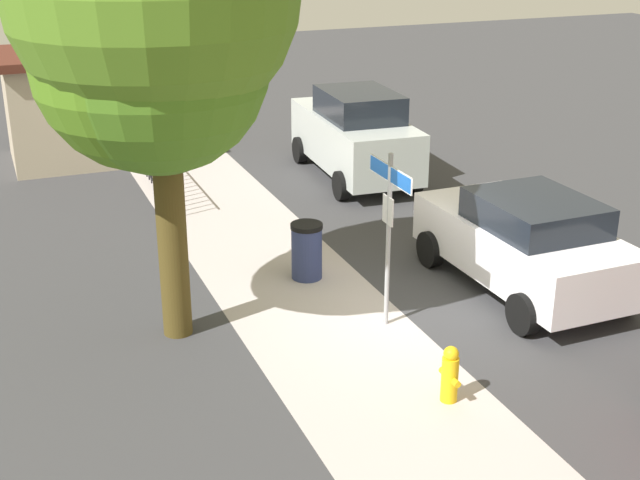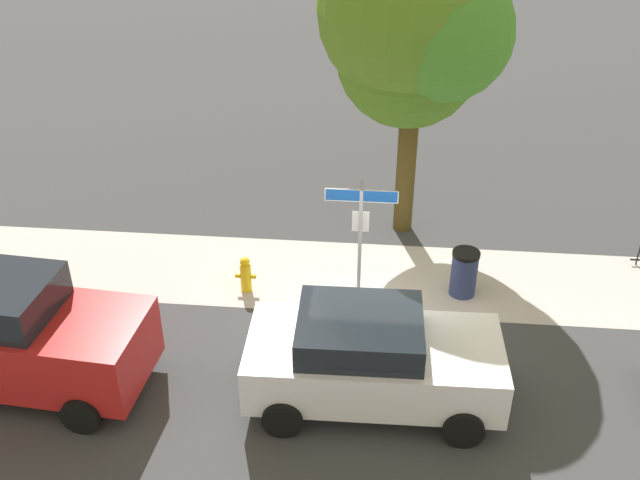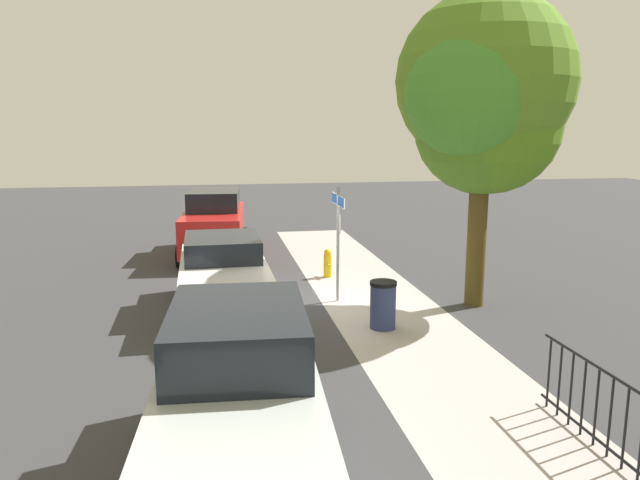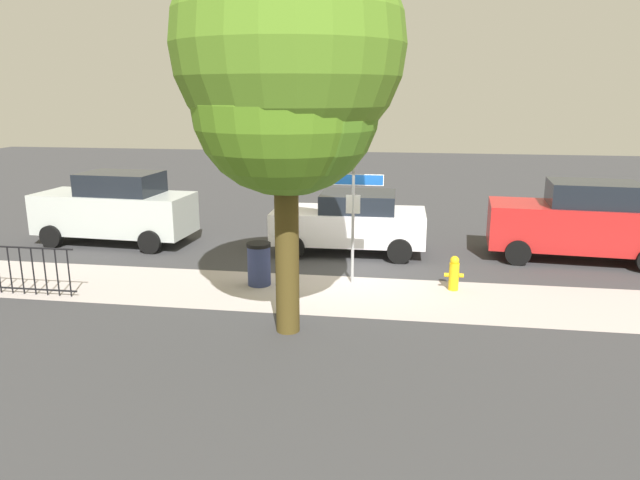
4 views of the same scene
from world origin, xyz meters
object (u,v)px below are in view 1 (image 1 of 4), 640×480
at_px(shade_tree, 157,20).
at_px(street_sign, 389,208).
at_px(trash_bin, 307,251).
at_px(car_silver, 355,134).
at_px(car_white, 525,241).
at_px(utility_shed, 64,106).
at_px(fire_hydrant, 450,374).

bearing_deg(shade_tree, street_sign, -106.82).
bearing_deg(trash_bin, shade_tree, 114.85).
bearing_deg(shade_tree, car_silver, -42.27).
height_order(street_sign, car_white, street_sign).
distance_m(shade_tree, car_silver, 9.07).
bearing_deg(car_silver, trash_bin, 151.53).
height_order(car_silver, trash_bin, car_silver).
height_order(car_white, utility_shed, utility_shed).
relative_size(shade_tree, car_white, 1.68).
bearing_deg(utility_shed, car_silver, -123.37).
xyz_separation_m(car_silver, fire_hydrant, (-9.36, 2.81, -0.64)).
distance_m(street_sign, car_white, 2.85).
bearing_deg(utility_shed, street_sign, -162.90).
relative_size(street_sign, shade_tree, 0.39).
bearing_deg(street_sign, car_silver, -20.21).
bearing_deg(street_sign, trash_bin, 13.53).
relative_size(fire_hydrant, trash_bin, 0.80).
height_order(utility_shed, trash_bin, utility_shed).
relative_size(utility_shed, fire_hydrant, 3.99).
bearing_deg(utility_shed, fire_hydrant, -166.49).
bearing_deg(shade_tree, car_white, -95.93).
bearing_deg(car_white, street_sign, 95.90).
xyz_separation_m(street_sign, trash_bin, (2.07, 0.50, -1.37)).
height_order(street_sign, shade_tree, shade_tree).
bearing_deg(fire_hydrant, shade_tree, 41.44).
height_order(street_sign, utility_shed, street_sign).
xyz_separation_m(car_white, utility_shed, (10.72, 6.04, 0.52)).
distance_m(car_silver, trash_bin, 5.93).
height_order(car_white, car_silver, car_silver).
bearing_deg(shade_tree, utility_shed, 2.21).
bearing_deg(car_silver, street_sign, 163.10).
bearing_deg(car_silver, car_white, -176.39).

